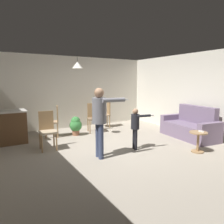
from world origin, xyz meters
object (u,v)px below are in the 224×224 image
at_px(kitchen_counter, 3,128).
at_px(person_adult, 100,115).
at_px(person_child, 136,124).
at_px(dining_chair_by_counter, 47,129).
at_px(spare_remote_on_table, 201,131).
at_px(potted_plant_corner, 76,125).
at_px(couch_floral, 190,127).
at_px(dining_chair_centre_back, 106,113).
at_px(dining_chair_spare, 54,120).
at_px(side_table_by_couch, 198,139).
at_px(dining_chair_near_wall, 93,116).

relative_size(kitchen_counter, person_adult, 0.77).
height_order(person_adult, person_child, person_adult).
xyz_separation_m(dining_chair_by_counter, spare_remote_on_table, (3.23, -2.24, -0.01)).
bearing_deg(potted_plant_corner, person_child, -69.94).
bearing_deg(couch_floral, person_adult, 98.29).
distance_m(couch_floral, person_child, 2.23).
distance_m(couch_floral, person_adult, 3.34).
bearing_deg(couch_floral, person_child, 97.49).
xyz_separation_m(person_adult, person_child, (1.07, 0.06, -0.34)).
distance_m(kitchen_counter, spare_remote_on_table, 5.34).
bearing_deg(person_adult, spare_remote_on_table, 72.04).
xyz_separation_m(kitchen_counter, dining_chair_centre_back, (3.60, 0.50, 0.07)).
bearing_deg(dining_chair_spare, couch_floral, -106.41).
height_order(kitchen_counter, dining_chair_spare, dining_chair_spare).
bearing_deg(spare_remote_on_table, kitchen_counter, 141.64).
relative_size(person_adult, spare_remote_on_table, 12.54).
relative_size(person_child, potted_plant_corner, 1.73).
bearing_deg(couch_floral, dining_chair_centre_back, 35.42).
bearing_deg(dining_chair_centre_back, spare_remote_on_table, -156.37).
bearing_deg(side_table_by_couch, dining_chair_near_wall, 111.13).
xyz_separation_m(person_adult, dining_chair_spare, (-0.38, 2.44, -0.47)).
bearing_deg(person_adult, dining_chair_by_counter, -140.86).
xyz_separation_m(person_child, potted_plant_corner, (-0.80, 2.18, -0.33)).
xyz_separation_m(couch_floral, kitchen_counter, (-5.12, 2.25, 0.15)).
distance_m(dining_chair_spare, potted_plant_corner, 0.72).
height_order(person_child, spare_remote_on_table, person_child).
bearing_deg(dining_chair_by_counter, spare_remote_on_table, 150.30).
relative_size(dining_chair_by_counter, dining_chair_spare, 1.00).
bearing_deg(person_adult, side_table_by_couch, 72.44).
bearing_deg(couch_floral, spare_remote_on_table, 145.34).
bearing_deg(dining_chair_by_counter, potted_plant_corner, -135.13).
height_order(kitchen_counter, dining_chair_near_wall, dining_chair_near_wall).
relative_size(dining_chair_by_counter, dining_chair_centre_back, 1.00).
relative_size(side_table_by_couch, dining_chair_spare, 0.52).
relative_size(person_child, dining_chair_centre_back, 1.08).
distance_m(dining_chair_spare, spare_remote_on_table, 4.36).
distance_m(person_adult, potted_plant_corner, 2.36).
height_order(kitchen_counter, side_table_by_couch, kitchen_counter).
relative_size(dining_chair_by_counter, potted_plant_corner, 1.60).
bearing_deg(person_child, spare_remote_on_table, 63.66).
bearing_deg(side_table_by_couch, kitchen_counter, 141.63).
distance_m(person_child, spare_remote_on_table, 1.64).
xyz_separation_m(person_adult, dining_chair_near_wall, (1.00, 2.40, -0.47)).
relative_size(person_child, dining_chair_near_wall, 1.08).
bearing_deg(spare_remote_on_table, dining_chair_near_wall, 111.64).
height_order(kitchen_counter, potted_plant_corner, kitchen_counter).
height_order(couch_floral, dining_chair_spare, same).
relative_size(side_table_by_couch, spare_remote_on_table, 4.00).
distance_m(kitchen_counter, dining_chair_by_counter, 1.44).
bearing_deg(person_child, person_adult, -73.80).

